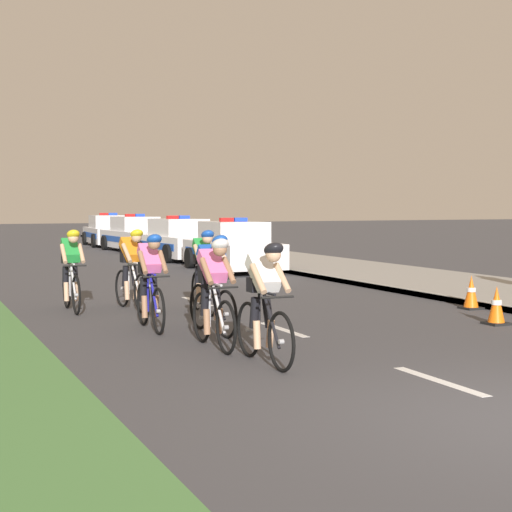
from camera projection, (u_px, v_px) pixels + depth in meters
The scene contains 16 objects.
sidewalk_slab at pixel (364, 272), 22.58m from camera, with size 4.06×60.00×0.12m, color gray.
kerb_edge at pixel (304, 274), 21.78m from camera, with size 0.16×60.00×0.13m, color #9E9E99.
lane_markings_centre at pixel (283, 329), 12.45m from camera, with size 0.14×17.60×0.01m.
cyclist_lead at pixel (265, 301), 9.68m from camera, with size 0.42×1.72×1.56m.
cyclist_second at pixel (214, 292), 10.76m from camera, with size 0.42×1.72×1.56m.
cyclist_third at pixel (213, 283), 12.00m from camera, with size 0.43×1.72×1.56m.
cyclist_fourth at pixel (150, 281), 12.35m from camera, with size 0.43×1.72×1.56m.
cyclist_fifth at pixel (204, 270), 14.31m from camera, with size 0.44×1.72×1.56m.
cyclist_sixth at pixel (71, 269), 14.50m from camera, with size 0.42×1.72×1.56m.
cyclist_seventh at pixel (132, 268), 14.73m from camera, with size 0.45×1.72×1.56m.
police_car_nearest at pixel (232, 248), 23.55m from camera, with size 2.11×4.46×1.59m.
police_car_second at pixel (177, 241), 28.30m from camera, with size 2.21×4.50×1.59m.
police_car_third at pixel (134, 235), 33.61m from camera, with size 2.16×4.48×1.59m.
police_car_furthest at pixel (108, 232), 37.91m from camera, with size 2.18×4.49×1.59m.
traffic_cone_near at pixel (496, 306), 12.96m from camera, with size 0.36×0.36×0.64m.
traffic_cone_mid at pixel (471, 293), 14.89m from camera, with size 0.36×0.36×0.64m.
Camera 1 is at (-5.43, -5.27, 1.97)m, focal length 55.15 mm.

